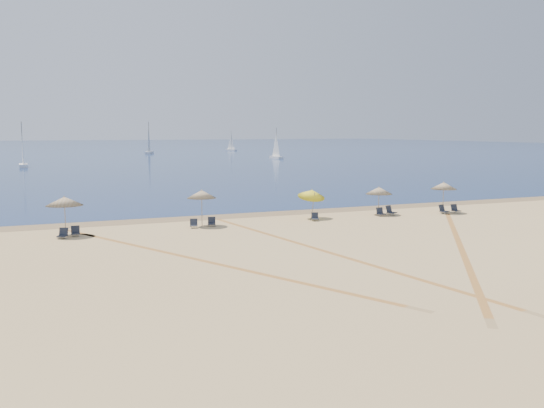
{
  "coord_description": "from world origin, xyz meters",
  "views": [
    {
      "loc": [
        -16.04,
        -19.15,
        6.58
      ],
      "look_at": [
        0.0,
        20.0,
        1.3
      ],
      "focal_mm": 38.68,
      "sensor_mm": 36.0,
      "label": 1
    }
  ],
  "objects_px": {
    "umbrella_2": "(202,194)",
    "chair_6": "(315,217)",
    "umbrella_5": "(444,186)",
    "chair_4": "(194,224)",
    "chair_9": "(443,210)",
    "chair_10": "(455,209)",
    "sailboat_3": "(231,145)",
    "umbrella_4": "(379,191)",
    "chair_7": "(380,212)",
    "umbrella_1": "(64,201)",
    "sailboat_1": "(276,149)",
    "chair_3": "(75,232)",
    "umbrella_3": "(312,193)",
    "chair_5": "(212,222)",
    "chair_2": "(63,234)",
    "sailboat_2": "(149,144)",
    "sailboat_0": "(23,154)",
    "chair_8": "(390,211)"
  },
  "relations": [
    {
      "from": "chair_4",
      "to": "chair_6",
      "type": "relative_size",
      "value": 1.0
    },
    {
      "from": "umbrella_4",
      "to": "chair_5",
      "type": "xyz_separation_m",
      "value": [
        -13.86,
        -0.43,
        -1.63
      ]
    },
    {
      "from": "umbrella_1",
      "to": "sailboat_0",
      "type": "xyz_separation_m",
      "value": [
        -3.28,
        77.42,
        0.3
      ]
    },
    {
      "from": "umbrella_5",
      "to": "umbrella_2",
      "type": "bearing_deg",
      "value": 177.59
    },
    {
      "from": "sailboat_3",
      "to": "chair_9",
      "type": "bearing_deg",
      "value": -127.14
    },
    {
      "from": "chair_2",
      "to": "sailboat_0",
      "type": "distance_m",
      "value": 78.43
    },
    {
      "from": "chair_7",
      "to": "sailboat_3",
      "type": "distance_m",
      "value": 154.77
    },
    {
      "from": "sailboat_2",
      "to": "umbrella_3",
      "type": "bearing_deg",
      "value": -74.97
    },
    {
      "from": "umbrella_2",
      "to": "sailboat_2",
      "type": "height_order",
      "value": "sailboat_2"
    },
    {
      "from": "chair_6",
      "to": "chair_5",
      "type": "bearing_deg",
      "value": -166.21
    },
    {
      "from": "chair_9",
      "to": "sailboat_0",
      "type": "distance_m",
      "value": 84.62
    },
    {
      "from": "chair_2",
      "to": "sailboat_2",
      "type": "bearing_deg",
      "value": 101.16
    },
    {
      "from": "chair_9",
      "to": "chair_10",
      "type": "bearing_deg",
      "value": -13.46
    },
    {
      "from": "umbrella_2",
      "to": "umbrella_3",
      "type": "relative_size",
      "value": 1.05
    },
    {
      "from": "sailboat_1",
      "to": "chair_6",
      "type": "bearing_deg",
      "value": -115.33
    },
    {
      "from": "umbrella_4",
      "to": "chair_7",
      "type": "distance_m",
      "value": 1.8
    },
    {
      "from": "umbrella_1",
      "to": "chair_4",
      "type": "height_order",
      "value": "umbrella_1"
    },
    {
      "from": "umbrella_5",
      "to": "chair_7",
      "type": "height_order",
      "value": "umbrella_5"
    },
    {
      "from": "umbrella_1",
      "to": "umbrella_4",
      "type": "bearing_deg",
      "value": 1.45
    },
    {
      "from": "umbrella_2",
      "to": "chair_2",
      "type": "distance_m",
      "value": 9.51
    },
    {
      "from": "umbrella_2",
      "to": "chair_7",
      "type": "distance_m",
      "value": 14.34
    },
    {
      "from": "umbrella_3",
      "to": "sailboat_1",
      "type": "xyz_separation_m",
      "value": [
        35.19,
        91.12,
        0.33
      ]
    },
    {
      "from": "sailboat_3",
      "to": "sailboat_1",
      "type": "bearing_deg",
      "value": -122.81
    },
    {
      "from": "umbrella_2",
      "to": "chair_6",
      "type": "height_order",
      "value": "umbrella_2"
    },
    {
      "from": "umbrella_1",
      "to": "chair_6",
      "type": "bearing_deg",
      "value": -1.3
    },
    {
      "from": "chair_9",
      "to": "sailboat_0",
      "type": "height_order",
      "value": "sailboat_0"
    },
    {
      "from": "chair_6",
      "to": "chair_9",
      "type": "xyz_separation_m",
      "value": [
        11.17,
        -0.56,
        0.05
      ]
    },
    {
      "from": "umbrella_2",
      "to": "umbrella_3",
      "type": "height_order",
      "value": "umbrella_2"
    },
    {
      "from": "chair_3",
      "to": "umbrella_3",
      "type": "bearing_deg",
      "value": 5.81
    },
    {
      "from": "umbrella_5",
      "to": "chair_4",
      "type": "bearing_deg",
      "value": 178.98
    },
    {
      "from": "chair_2",
      "to": "sailboat_2",
      "type": "height_order",
      "value": "sailboat_2"
    },
    {
      "from": "chair_5",
      "to": "chair_9",
      "type": "height_order",
      "value": "chair_9"
    },
    {
      "from": "umbrella_1",
      "to": "chair_4",
      "type": "xyz_separation_m",
      "value": [
        8.28,
        -0.07,
        -1.94
      ]
    },
    {
      "from": "umbrella_5",
      "to": "sailboat_0",
      "type": "distance_m",
      "value": 84.26
    },
    {
      "from": "umbrella_4",
      "to": "chair_10",
      "type": "height_order",
      "value": "umbrella_4"
    },
    {
      "from": "chair_5",
      "to": "umbrella_4",
      "type": "bearing_deg",
      "value": 19.16
    },
    {
      "from": "sailboat_0",
      "to": "chair_5",
      "type": "bearing_deg",
      "value": -81.52
    },
    {
      "from": "chair_6",
      "to": "chair_8",
      "type": "bearing_deg",
      "value": 21.64
    },
    {
      "from": "chair_2",
      "to": "chair_6",
      "type": "height_order",
      "value": "chair_2"
    },
    {
      "from": "umbrella_4",
      "to": "chair_7",
      "type": "height_order",
      "value": "umbrella_4"
    },
    {
      "from": "umbrella_3",
      "to": "sailboat_1",
      "type": "height_order",
      "value": "sailboat_1"
    },
    {
      "from": "chair_8",
      "to": "chair_5",
      "type": "bearing_deg",
      "value": 158.28
    },
    {
      "from": "umbrella_3",
      "to": "sailboat_1",
      "type": "bearing_deg",
      "value": 68.88
    },
    {
      "from": "umbrella_5",
      "to": "chair_3",
      "type": "relative_size",
      "value": 3.97
    },
    {
      "from": "umbrella_1",
      "to": "chair_7",
      "type": "xyz_separation_m",
      "value": [
        23.2,
        -0.13,
        -1.92
      ]
    },
    {
      "from": "umbrella_5",
      "to": "chair_10",
      "type": "xyz_separation_m",
      "value": [
        0.86,
        -0.48,
        -1.89
      ]
    },
    {
      "from": "chair_9",
      "to": "chair_7",
      "type": "bearing_deg",
      "value": 155.9
    },
    {
      "from": "chair_2",
      "to": "chair_8",
      "type": "distance_m",
      "value": 24.47
    },
    {
      "from": "chair_6",
      "to": "umbrella_1",
      "type": "bearing_deg",
      "value": -163.39
    },
    {
      "from": "chair_5",
      "to": "sailboat_2",
      "type": "bearing_deg",
      "value": 98.68
    }
  ]
}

